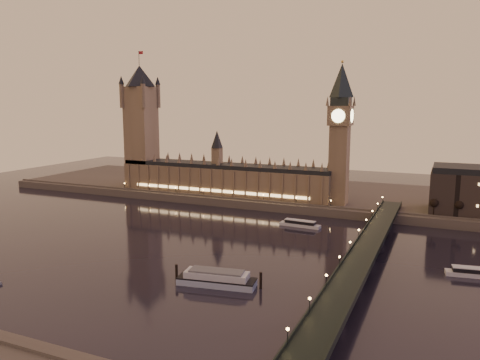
# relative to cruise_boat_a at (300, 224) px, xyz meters

# --- Properties ---
(ground) EXTENTS (700.00, 700.00, 0.00)m
(ground) POSITION_rel_cruise_boat_a_xyz_m (-40.92, -68.20, -1.90)
(ground) COLOR black
(ground) RESTS_ON ground
(far_embankment) EXTENTS (560.00, 130.00, 6.00)m
(far_embankment) POSITION_rel_cruise_boat_a_xyz_m (-10.92, 96.80, 1.10)
(far_embankment) COLOR #423D35
(far_embankment) RESTS_ON ground
(palace_of_westminster) EXTENTS (180.00, 26.62, 52.00)m
(palace_of_westminster) POSITION_rel_cruise_boat_a_xyz_m (-81.05, 52.79, 19.81)
(palace_of_westminster) COLOR brown
(palace_of_westminster) RESTS_ON ground
(victoria_tower) EXTENTS (31.68, 31.68, 118.00)m
(victoria_tower) POSITION_rel_cruise_boat_a_xyz_m (-160.92, 52.80, 63.89)
(victoria_tower) COLOR brown
(victoria_tower) RESTS_ON ground
(big_ben) EXTENTS (17.68, 17.68, 104.00)m
(big_ben) POSITION_rel_cruise_boat_a_xyz_m (13.07, 52.78, 62.05)
(big_ben) COLOR brown
(big_ben) RESTS_ON ground
(westminster_bridge) EXTENTS (13.20, 260.00, 15.30)m
(westminster_bridge) POSITION_rel_cruise_boat_a_xyz_m (50.69, -68.20, 3.62)
(westminster_bridge) COLOR black
(westminster_bridge) RESTS_ON ground
(bare_tree_0) EXTENTS (5.80, 5.80, 11.80)m
(bare_tree_0) POSITION_rel_cruise_boat_a_xyz_m (79.97, 40.80, 12.90)
(bare_tree_0) COLOR black
(bare_tree_0) RESTS_ON ground
(bare_tree_1) EXTENTS (5.80, 5.80, 11.80)m
(bare_tree_1) POSITION_rel_cruise_boat_a_xyz_m (96.17, 40.80, 12.90)
(bare_tree_1) COLOR black
(bare_tree_1) RESTS_ON ground
(cruise_boat_a) EXTENTS (27.26, 7.56, 4.31)m
(cruise_boat_a) POSITION_rel_cruise_boat_a_xyz_m (0.00, 0.00, 0.00)
(cruise_boat_a) COLOR silver
(cruise_boat_a) RESTS_ON ground
(cruise_boat_b) EXTENTS (24.15, 9.21, 4.35)m
(cruise_boat_b) POSITION_rel_cruise_boat_a_xyz_m (99.42, -54.12, 0.02)
(cruise_boat_b) COLOR silver
(cruise_boat_b) RESTS_ON ground
(moored_barge) EXTENTS (39.86, 15.24, 7.40)m
(moored_barge) POSITION_rel_cruise_boat_a_xyz_m (-4.81, -111.85, 1.22)
(moored_barge) COLOR #9BADC6
(moored_barge) RESTS_ON ground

